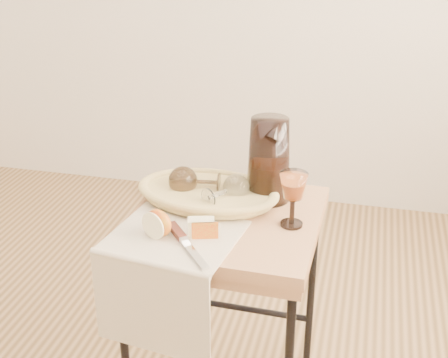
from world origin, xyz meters
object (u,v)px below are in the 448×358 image
(wine_goblet, at_px, (293,199))
(table_knife, at_px, (186,242))
(bread_basket, at_px, (208,195))
(pitcher, at_px, (269,160))
(goblet_lying_a, at_px, (198,182))
(apple_half, at_px, (159,223))
(tea_towel, at_px, (175,236))
(side_table, at_px, (226,312))
(goblet_lying_b, at_px, (224,192))

(wine_goblet, bearing_deg, table_knife, -143.39)
(bread_basket, bearing_deg, pitcher, 26.36)
(bread_basket, bearing_deg, wine_goblet, -13.08)
(goblet_lying_a, bearing_deg, table_knife, 93.19)
(apple_half, xyz_separation_m, table_knife, (0.08, -0.03, -0.03))
(goblet_lying_a, bearing_deg, tea_towel, 84.05)
(bread_basket, distance_m, table_knife, 0.26)
(wine_goblet, bearing_deg, side_table, 175.93)
(bread_basket, height_order, table_knife, bread_basket)
(apple_half, bearing_deg, wine_goblet, 47.98)
(apple_half, bearing_deg, goblet_lying_a, 105.22)
(goblet_lying_b, bearing_deg, bread_basket, 102.67)
(bread_basket, relative_size, table_knife, 1.60)
(tea_towel, bearing_deg, bread_basket, 89.63)
(wine_goblet, relative_size, apple_half, 1.94)
(bread_basket, distance_m, apple_half, 0.24)
(side_table, xyz_separation_m, goblet_lying_b, (-0.01, 0.04, 0.38))
(apple_half, bearing_deg, pitcher, 75.16)
(table_knife, bearing_deg, wine_goblet, 87.81)
(goblet_lying_b, relative_size, wine_goblet, 0.80)
(side_table, bearing_deg, goblet_lying_b, 108.17)
(pitcher, bearing_deg, wine_goblet, -33.26)
(goblet_lying_b, height_order, apple_half, goblet_lying_b)
(tea_towel, distance_m, wine_goblet, 0.33)
(bread_basket, xyz_separation_m, table_knife, (0.01, -0.26, -0.01))
(pitcher, relative_size, apple_half, 3.58)
(tea_towel, relative_size, goblet_lying_a, 2.31)
(tea_towel, xyz_separation_m, wine_goblet, (0.29, 0.14, 0.07))
(pitcher, bearing_deg, tea_towel, -99.96)
(tea_towel, distance_m, table_knife, 0.06)
(side_table, bearing_deg, bread_basket, 136.28)
(wine_goblet, distance_m, apple_half, 0.36)
(goblet_lying_a, xyz_separation_m, apple_half, (-0.04, -0.24, -0.01))
(apple_half, bearing_deg, tea_towel, 39.85)
(goblet_lying_b, bearing_deg, wine_goblet, -71.60)
(side_table, distance_m, bread_basket, 0.36)
(goblet_lying_a, height_order, apple_half, goblet_lying_a)
(pitcher, bearing_deg, bread_basket, -133.15)
(wine_goblet, bearing_deg, tea_towel, -154.72)
(goblet_lying_a, bearing_deg, bread_basket, 147.00)
(apple_half, bearing_deg, goblet_lying_b, 82.40)
(bread_basket, bearing_deg, goblet_lying_b, -17.54)
(side_table, xyz_separation_m, bread_basket, (-0.07, 0.07, 0.35))
(pitcher, bearing_deg, goblet_lying_a, -140.97)
(bread_basket, relative_size, apple_half, 4.59)
(side_table, distance_m, pitcher, 0.48)
(tea_towel, distance_m, apple_half, 0.06)
(tea_towel, relative_size, apple_half, 4.01)
(tea_towel, distance_m, goblet_lying_a, 0.24)
(bread_basket, height_order, pitcher, pitcher)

